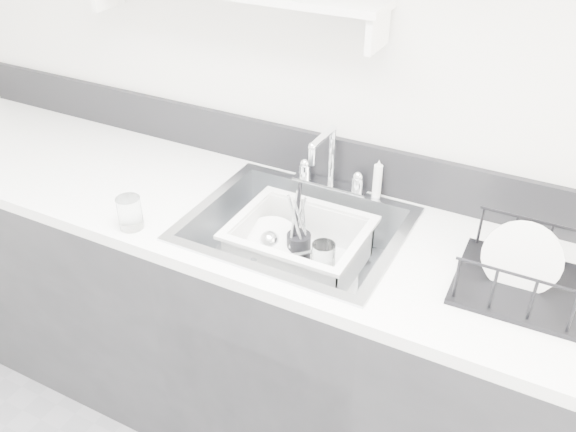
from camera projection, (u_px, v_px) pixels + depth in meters
The scene contains 14 objects.
room_shell at pixel (29, 50), 0.82m from camera, with size 3.50×3.00×2.60m.
counter_run at pixel (295, 336), 2.09m from camera, with size 3.20×0.62×0.92m.
backsplash at pixel (337, 160), 2.01m from camera, with size 3.20×0.02×0.16m, color black.
sink at pixel (295, 249), 1.88m from camera, with size 0.64×0.52×0.20m, color silver, non-canonical shape.
faucet at pixel (330, 172), 1.98m from camera, with size 0.26×0.18×0.23m.
side_sprayer at pixel (377, 179), 1.92m from camera, with size 0.03×0.03×0.14m, color white.
wash_tub at pixel (299, 247), 1.89m from camera, with size 0.40×0.33×0.16m, color white, non-canonical shape.
plate_stack at pixel (271, 250), 1.94m from camera, with size 0.24×0.24×0.10m.
utensil_cup at pixel (299, 245), 1.91m from camera, with size 0.08×0.08×0.26m.
ladle at pixel (279, 256), 1.90m from camera, with size 0.26×0.09×0.07m, color silver, non-canonical shape.
tumbler_in_tub at pixel (323, 258), 1.86m from camera, with size 0.07×0.07×0.10m, color white.
tumbler_counter at pixel (130, 213), 1.80m from camera, with size 0.07×0.07×0.10m, color white.
dish_rack at pixel (541, 270), 1.54m from camera, with size 0.40×0.30×0.14m, color black, non-canonical shape.
bowl_small at pixel (298, 283), 1.82m from camera, with size 0.10×0.10×0.03m, color white.
Camera 1 is at (0.68, -0.17, 1.95)m, focal length 38.00 mm.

